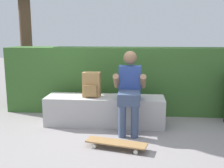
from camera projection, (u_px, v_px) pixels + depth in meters
ground_plane at (102, 132)px, 4.07m from camera, size 24.00×24.00×0.00m
bench_main at (105, 110)px, 4.39m from camera, size 1.92×0.51×0.46m
person_skater at (129, 88)px, 4.05m from camera, size 0.49×0.62×1.21m
skateboard_near_person at (116, 143)px, 3.47m from camera, size 0.82×0.38×0.09m
backpack_on_bench at (92, 85)px, 4.32m from camera, size 0.28×0.23×0.40m
hedge_row at (116, 80)px, 5.09m from camera, size 4.09×0.58×1.22m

